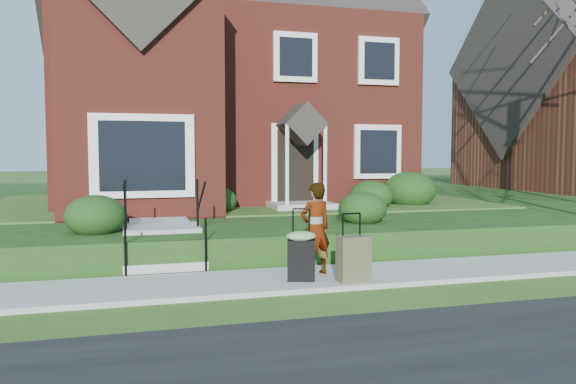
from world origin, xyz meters
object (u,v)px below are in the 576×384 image
object	(u,v)px
suitcase_black	(301,253)
suitcase_olive	(353,259)
front_steps	(163,240)
woman	(315,228)

from	to	relation	value
suitcase_black	suitcase_olive	world-z (taller)	suitcase_black
front_steps	suitcase_black	xyz separation A→B (m)	(1.99, -2.11, 0.04)
woman	suitcase_black	size ratio (longest dim) A/B	1.33
woman	suitcase_olive	world-z (taller)	woman
suitcase_black	suitcase_olive	size ratio (longest dim) A/B	1.07
woman	suitcase_olive	xyz separation A→B (m)	(0.41, -0.65, -0.40)
front_steps	suitcase_black	size ratio (longest dim) A/B	1.78
front_steps	suitcase_black	distance (m)	2.90
woman	suitcase_black	distance (m)	0.62
suitcase_black	suitcase_olive	distance (m)	0.82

